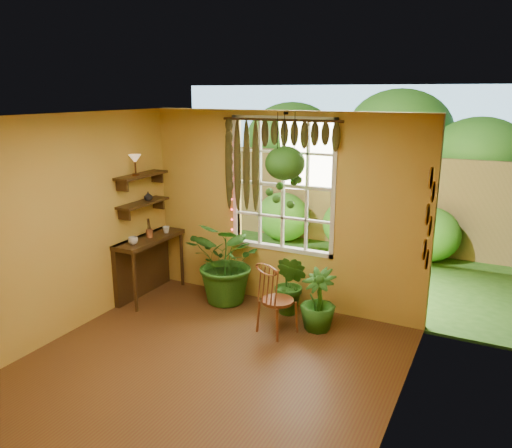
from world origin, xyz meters
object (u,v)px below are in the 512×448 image
at_px(potted_plant_left, 229,262).
at_px(windsor_chair, 276,310).
at_px(potted_plant_mid, 291,285).
at_px(hanging_basket, 285,168).
at_px(counter_ledge, 145,259).

bearing_deg(potted_plant_left, windsor_chair, -29.35).
height_order(windsor_chair, potted_plant_mid, windsor_chair).
height_order(potted_plant_mid, hanging_basket, hanging_basket).
relative_size(potted_plant_mid, hanging_basket, 0.71).
relative_size(potted_plant_left, potted_plant_mid, 1.43).
relative_size(counter_ledge, potted_plant_left, 0.98).
relative_size(counter_ledge, hanging_basket, 1.00).
xyz_separation_m(counter_ledge, hanging_basket, (2.10, 0.30, 1.45)).
xyz_separation_m(windsor_chair, potted_plant_left, (-0.98, 0.55, 0.30)).
relative_size(counter_ledge, potted_plant_mid, 1.40).
height_order(counter_ledge, hanging_basket, hanging_basket).
bearing_deg(potted_plant_mid, hanging_basket, -165.45).
relative_size(windsor_chair, potted_plant_left, 0.88).
height_order(potted_plant_left, potted_plant_mid, potted_plant_left).
distance_m(counter_ledge, hanging_basket, 2.57).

